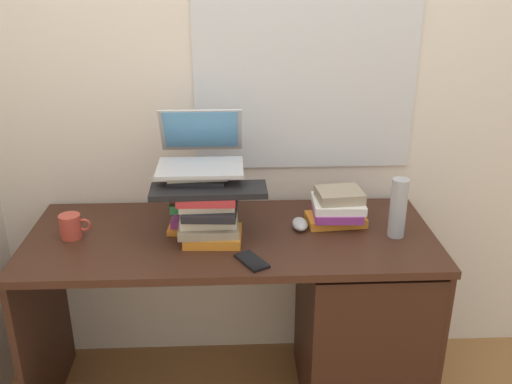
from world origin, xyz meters
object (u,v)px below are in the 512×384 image
Objects in this scene: book_stack_keyboard_riser at (209,217)px; computer_mouse at (300,224)px; cell_phone at (252,261)px; mug at (71,227)px; desk at (332,313)px; water_bottle at (398,208)px; laptop at (201,152)px; book_stack_side at (337,207)px; keyboard at (209,191)px; book_stack_tall at (201,199)px.

book_stack_keyboard_riser is 2.27× the size of computer_mouse.
cell_phone is (0.15, -0.18, -0.09)m from book_stack_keyboard_riser.
mug reaches higher than computer_mouse.
water_bottle is at bearing -3.90° from desk.
laptop is 2.35× the size of cell_phone.
desk is 0.43m from book_stack_side.
book_stack_side is 2.03× the size of mug.
keyboard is (0.00, -0.00, 0.11)m from book_stack_keyboard_riser.
mug is at bearing -173.13° from book_stack_tall.
computer_mouse is at bearing 12.14° from keyboard.
laptop is at bearing 101.39° from book_stack_keyboard_riser.
water_bottle reaches higher than cell_phone.
keyboard is 0.30m from cell_phone.
book_stack_tall reaches higher than mug.
book_stack_tall is 1.15× the size of water_bottle.
mug is 0.70m from cell_phone.
book_stack_keyboard_riser reaches higher than mug.
cell_phone is (0.18, -0.34, -0.29)m from laptop.
book_stack_keyboard_riser is 0.51m from book_stack_side.
book_stack_side reaches higher than cell_phone.
water_bottle is (0.70, 0.00, 0.02)m from book_stack_keyboard_riser.
laptop is 2.73× the size of mug.
keyboard is 0.54m from mug.
cell_phone is (-0.33, -0.20, 0.36)m from desk.
computer_mouse is 0.33m from cell_phone.
book_stack_side is (0.50, 0.12, -0.03)m from book_stack_keyboard_riser.
desk is at bearing -15.48° from laptop.
desk is 0.65m from book_stack_keyboard_riser.
laptop reaches higher than water_bottle.
computer_mouse is at bearing 167.49° from water_bottle.
book_stack_tall is at bearing 6.87° from mug.
book_stack_keyboard_riser is 0.11m from keyboard.
book_stack_side is at bearing 12.96° from keyboard.
book_stack_side is 0.57× the size of keyboard.
mug is at bearing -175.19° from book_stack_side.
laptop is at bearing 100.34° from keyboard.
keyboard is 1.83× the size of water_bottle.
keyboard is at bearing -70.46° from book_stack_tall.
water_bottle is (1.22, -0.04, 0.07)m from mug.
keyboard is at bearing -68.27° from book_stack_keyboard_riser.
book_stack_tall reaches higher than desk.
laptop is 0.56m from mug.
computer_mouse is (-0.15, -0.04, -0.05)m from book_stack_side.
book_stack_tall is at bearing 93.64° from cell_phone.
computer_mouse is 0.38m from water_bottle.
book_stack_keyboard_riser is 0.52m from mug.
desk is 0.52m from cell_phone.
cell_phone is at bearing -50.18° from book_stack_keyboard_riser.
computer_mouse reaches higher than desk.
mug is (-0.52, 0.04, -0.15)m from keyboard.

